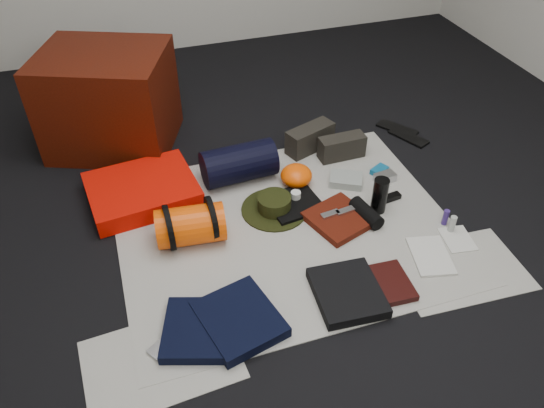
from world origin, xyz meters
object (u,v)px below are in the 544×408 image
object	(u,v)px
water_bottle	(380,195)
navy_duffel	(239,163)
compact_camera	(385,177)
stuff_sack	(191,225)
red_cabinet	(109,100)
sleeping_pad	(142,191)
paperback_book	(392,283)

from	to	relation	value
water_bottle	navy_duffel	bearing A→B (deg)	141.57
water_bottle	compact_camera	size ratio (longest dim) A/B	1.72
stuff_sack	navy_duffel	distance (m)	0.52
red_cabinet	water_bottle	bearing A→B (deg)	-19.11
stuff_sack	water_bottle	size ratio (longest dim) A/B	1.65
sleeping_pad	water_bottle	world-z (taller)	water_bottle
red_cabinet	compact_camera	distance (m)	1.60
sleeping_pad	stuff_sack	xyz separation A→B (m)	(0.18, -0.39, 0.04)
navy_duffel	paperback_book	distance (m)	1.04
water_bottle	compact_camera	bearing A→B (deg)	54.55
sleeping_pad	stuff_sack	bearing A→B (deg)	-65.35
sleeping_pad	stuff_sack	world-z (taller)	stuff_sack
navy_duffel	water_bottle	distance (m)	0.76
paperback_book	sleeping_pad	bearing A→B (deg)	138.47
sleeping_pad	navy_duffel	bearing A→B (deg)	0.29
navy_duffel	paperback_book	bearing A→B (deg)	-68.95
stuff_sack	navy_duffel	xyz separation A→B (m)	(0.34, 0.39, 0.01)
red_cabinet	compact_camera	xyz separation A→B (m)	(1.34, -0.85, -0.25)
stuff_sack	red_cabinet	bearing A→B (deg)	104.55
compact_camera	paperback_book	distance (m)	0.75
red_cabinet	compact_camera	size ratio (longest dim) A/B	6.05
paperback_book	water_bottle	bearing A→B (deg)	73.61
compact_camera	red_cabinet	bearing A→B (deg)	140.03
navy_duffel	water_bottle	bearing A→B (deg)	-41.69
red_cabinet	paperback_book	bearing A→B (deg)	-33.77
paperback_book	red_cabinet	bearing A→B (deg)	127.07
navy_duffel	water_bottle	world-z (taller)	navy_duffel
water_bottle	compact_camera	world-z (taller)	water_bottle
sleeping_pad	water_bottle	bearing A→B (deg)	-22.82
navy_duffel	red_cabinet	bearing A→B (deg)	132.32
sleeping_pad	compact_camera	distance (m)	1.29
water_bottle	sleeping_pad	bearing A→B (deg)	157.18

